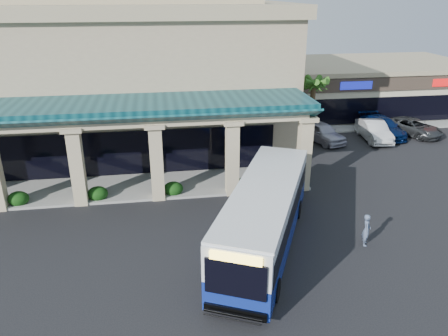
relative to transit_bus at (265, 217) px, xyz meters
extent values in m
plane|color=black|center=(-2.01, 1.00, -1.64)|extent=(110.00, 110.00, 0.00)
imported|color=slate|center=(5.01, -0.59, -0.81)|extent=(0.59, 0.71, 1.65)
imported|color=#A7A5B5|center=(8.56, 15.03, -0.83)|extent=(3.38, 5.13, 1.62)
imported|color=silver|center=(13.06, 14.72, -0.83)|extent=(2.22, 5.07, 1.62)
imported|color=#061847|center=(14.32, 15.76, -0.85)|extent=(2.56, 5.58, 1.58)
imported|color=#333538|center=(17.10, 15.48, -0.93)|extent=(4.16, 5.62, 1.42)
camera|label=1|loc=(-4.79, -17.94, 10.06)|focal=35.00mm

